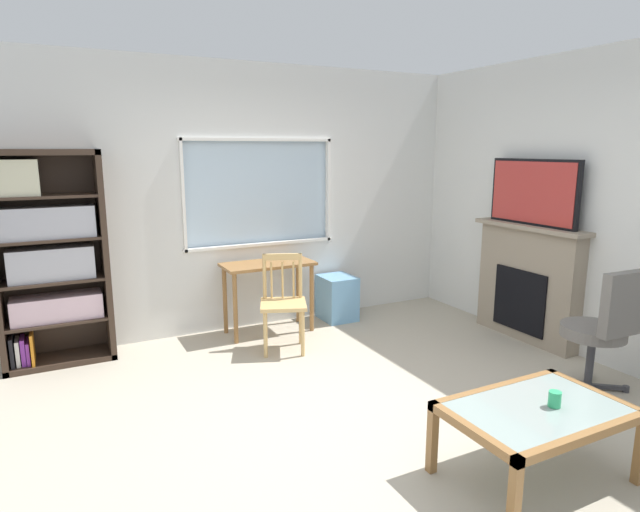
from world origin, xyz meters
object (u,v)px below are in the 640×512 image
at_px(desk_under_window, 268,275).
at_px(bookshelf, 48,256).
at_px(wooden_chair, 283,302).
at_px(plastic_drawer_unit, 337,298).
at_px(tv, 533,192).
at_px(office_chair, 604,325).
at_px(sippy_cup, 555,399).
at_px(fireplace, 527,282).
at_px(coffee_table, 537,417).

bearing_deg(desk_under_window, bookshelf, 176.85).
bearing_deg(wooden_chair, bookshelf, 161.94).
bearing_deg(desk_under_window, plastic_drawer_unit, 3.44).
distance_m(tv, office_chair, 1.53).
distance_m(tv, sippy_cup, 2.59).
bearing_deg(office_chair, bookshelf, 145.10).
relative_size(wooden_chair, tv, 0.90).
relative_size(bookshelf, sippy_cup, 20.76).
bearing_deg(desk_under_window, sippy_cup, -80.38).
distance_m(desk_under_window, wooden_chair, 0.54).
distance_m(fireplace, office_chair, 1.24).
relative_size(desk_under_window, office_chair, 0.92).
bearing_deg(fireplace, tv, 180.00).
relative_size(fireplace, sippy_cup, 13.67).
relative_size(wooden_chair, plastic_drawer_unit, 1.84).
xyz_separation_m(desk_under_window, sippy_cup, (0.52, -3.07, -0.12)).
height_order(coffee_table, sippy_cup, sippy_cup).
height_order(desk_under_window, coffee_table, desk_under_window).
distance_m(desk_under_window, office_chair, 3.04).
bearing_deg(fireplace, wooden_chair, 160.05).
height_order(bookshelf, office_chair, bookshelf).
relative_size(wooden_chair, fireplace, 0.73).
xyz_separation_m(bookshelf, sippy_cup, (2.49, -3.18, -0.48)).
height_order(tv, sippy_cup, tv).
xyz_separation_m(desk_under_window, wooden_chair, (-0.06, -0.52, -0.14)).
bearing_deg(desk_under_window, fireplace, -31.21).
xyz_separation_m(tv, sippy_cup, (-1.67, -1.73, -0.98)).
relative_size(plastic_drawer_unit, coffee_table, 0.48).
relative_size(plastic_drawer_unit, fireplace, 0.40).
bearing_deg(tv, fireplace, 0.00).
height_order(bookshelf, desk_under_window, bookshelf).
height_order(office_chair, sippy_cup, office_chair).
relative_size(tv, coffee_table, 0.98).
bearing_deg(fireplace, desk_under_window, 148.79).
height_order(desk_under_window, wooden_chair, wooden_chair).
bearing_deg(tv, wooden_chair, 159.90).
relative_size(bookshelf, desk_under_window, 2.02).
relative_size(coffee_table, sippy_cup, 11.39).
relative_size(bookshelf, tv, 1.87).
distance_m(wooden_chair, sippy_cup, 2.62).
bearing_deg(tv, office_chair, -110.94).
bearing_deg(desk_under_window, coffee_table, -81.81).
distance_m(fireplace, coffee_table, 2.46).
bearing_deg(plastic_drawer_unit, desk_under_window, -176.56).
bearing_deg(coffee_table, bookshelf, 127.52).
bearing_deg(bookshelf, fireplace, -19.09).
xyz_separation_m(office_chair, coffee_table, (-1.31, -0.54, -0.17)).
bearing_deg(sippy_cup, coffee_table, 155.00).
relative_size(wooden_chair, office_chair, 0.90).
height_order(desk_under_window, plastic_drawer_unit, desk_under_window).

